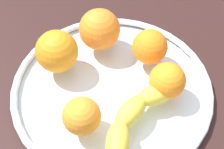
# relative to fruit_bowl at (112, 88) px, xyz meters

# --- Properties ---
(ground_plane) EXTENTS (1.50, 1.50, 0.04)m
(ground_plane) POSITION_rel_fruit_bowl_xyz_m (0.00, 0.00, -0.03)
(ground_plane) COLOR black
(fruit_bowl) EXTENTS (0.35, 0.35, 0.02)m
(fruit_bowl) POSITION_rel_fruit_bowl_xyz_m (0.00, 0.00, 0.00)
(fruit_bowl) COLOR silver
(fruit_bowl) RESTS_ON ground_plane
(banana) EXTENTS (0.18, 0.09, 0.04)m
(banana) POSITION_rel_fruit_bowl_xyz_m (0.02, 0.08, 0.03)
(banana) COLOR yellow
(banana) RESTS_ON fruit_bowl
(orange_back_left) EXTENTS (0.06, 0.06, 0.06)m
(orange_back_left) POSITION_rel_fruit_bowl_xyz_m (-0.09, -0.01, 0.04)
(orange_back_left) COLOR orange
(orange_back_left) RESTS_ON fruit_bowl
(orange_back_right) EXTENTS (0.08, 0.08, 0.08)m
(orange_back_right) POSITION_rel_fruit_bowl_xyz_m (-0.04, -0.09, 0.05)
(orange_back_right) COLOR orange
(orange_back_right) RESTS_ON fruit_bowl
(orange_center) EXTENTS (0.07, 0.07, 0.07)m
(orange_center) POSITION_rel_fruit_bowl_xyz_m (0.05, -0.09, 0.05)
(orange_center) COLOR orange
(orange_center) RESTS_ON fruit_bowl
(orange_front_left) EXTENTS (0.06, 0.06, 0.06)m
(orange_front_left) POSITION_rel_fruit_bowl_xyz_m (-0.06, 0.07, 0.04)
(orange_front_left) COLOR orange
(orange_front_left) RESTS_ON fruit_bowl
(orange_front_right) EXTENTS (0.06, 0.06, 0.06)m
(orange_front_right) POSITION_rel_fruit_bowl_xyz_m (0.09, 0.04, 0.04)
(orange_front_right) COLOR orange
(orange_front_right) RESTS_ON fruit_bowl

